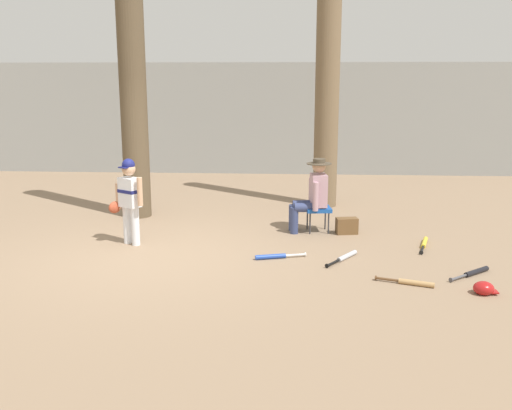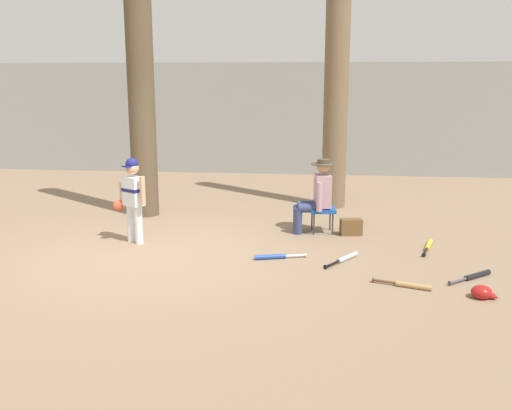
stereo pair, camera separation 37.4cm
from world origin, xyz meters
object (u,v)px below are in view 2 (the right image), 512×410
object	(u,v)px
bat_wood_tan	(409,285)
young_ballplayer	(132,195)
batting_helmet_red	(482,292)
tree_behind_spectator	(337,75)
bat_yellow_trainer	(428,246)
bat_aluminum_silver	(345,258)
tree_near_player	(140,76)
bat_blue_youth	(274,257)
handbag_beside_stool	(351,227)
folding_stool	(322,211)
bat_black_composite	(474,276)
seated_spectator	(317,194)

from	to	relation	value
bat_wood_tan	young_ballplayer	bearing A→B (deg)	158.42
young_ballplayer	batting_helmet_red	bearing A→B (deg)	-20.97
tree_behind_spectator	young_ballplayer	world-z (taller)	tree_behind_spectator
bat_yellow_trainer	bat_aluminum_silver	world-z (taller)	same
tree_near_player	bat_aluminum_silver	world-z (taller)	tree_near_player
bat_blue_youth	handbag_beside_stool	bearing A→B (deg)	51.12
folding_stool	bat_wood_tan	distance (m)	2.68
bat_aluminum_silver	batting_helmet_red	xyz separation A→B (m)	(1.50, -1.23, 0.04)
young_ballplayer	batting_helmet_red	xyz separation A→B (m)	(4.67, -1.79, -0.67)
bat_yellow_trainer	batting_helmet_red	bearing A→B (deg)	-82.78
tree_near_player	folding_stool	world-z (taller)	tree_near_player
handbag_beside_stool	bat_black_composite	bearing A→B (deg)	-53.09
tree_behind_spectator	bat_black_composite	bearing A→B (deg)	-67.25
bat_blue_youth	bat_aluminum_silver	bearing A→B (deg)	1.83
batting_helmet_red	seated_spectator	bearing A→B (deg)	125.43
bat_yellow_trainer	batting_helmet_red	size ratio (longest dim) A/B	2.77
tree_near_player	bat_black_composite	bearing A→B (deg)	-29.78
bat_wood_tan	bat_aluminum_silver	xyz separation A→B (m)	(-0.72, 0.98, 0.00)
bat_black_composite	folding_stool	bearing A→B (deg)	133.20
handbag_beside_stool	bat_yellow_trainer	bearing A→B (deg)	-29.29
tree_near_player	batting_helmet_red	size ratio (longest dim) A/B	19.83
tree_behind_spectator	seated_spectator	world-z (taller)	tree_behind_spectator
tree_near_player	handbag_beside_stool	xyz separation A→B (m)	(3.68, -1.01, -2.37)
folding_stool	bat_black_composite	xyz separation A→B (m)	(1.90, -2.02, -0.33)
handbag_beside_stool	seated_spectator	bearing A→B (deg)	170.22
young_ballplayer	bat_yellow_trainer	world-z (taller)	young_ballplayer
folding_stool	bat_wood_tan	size ratio (longest dim) A/B	0.64
tree_behind_spectator	bat_black_composite	world-z (taller)	tree_behind_spectator
tree_near_player	handbag_beside_stool	bearing A→B (deg)	-15.40
bat_yellow_trainer	handbag_beside_stool	bearing A→B (deg)	150.71
seated_spectator	bat_black_composite	size ratio (longest dim) A/B	1.90
folding_stool	bat_yellow_trainer	distance (m)	1.75
bat_aluminum_silver	batting_helmet_red	distance (m)	1.94
bat_wood_tan	batting_helmet_red	size ratio (longest dim) A/B	2.46
young_ballplayer	bat_black_composite	bearing A→B (deg)	-13.22
bat_blue_youth	young_ballplayer	bearing A→B (deg)	164.85
batting_helmet_red	tree_behind_spectator	bearing A→B (deg)	108.79
young_ballplayer	bat_black_composite	size ratio (longest dim) A/B	2.06
tree_behind_spectator	folding_stool	world-z (taller)	tree_behind_spectator
seated_spectator	bat_black_composite	bearing A→B (deg)	-45.19
young_ballplayer	bat_blue_youth	distance (m)	2.38
young_ballplayer	tree_behind_spectator	bearing A→B (deg)	43.34
bat_aluminum_silver	bat_blue_youth	bearing A→B (deg)	-178.17
seated_spectator	bat_yellow_trainer	world-z (taller)	seated_spectator
seated_spectator	bat_yellow_trainer	size ratio (longest dim) A/B	1.54
bat_yellow_trainer	bat_wood_tan	distance (m)	1.80
tree_behind_spectator	bat_black_composite	xyz separation A→B (m)	(1.68, -4.02, -2.48)
tree_behind_spectator	bat_black_composite	distance (m)	5.01
folding_stool	bat_blue_youth	bearing A→B (deg)	-113.76
seated_spectator	bat_aluminum_silver	world-z (taller)	seated_spectator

